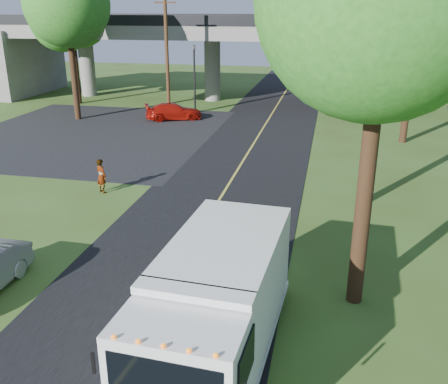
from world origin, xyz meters
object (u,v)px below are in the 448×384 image
(traffic_signal, at_px, (194,72))
(tree_left_far, at_px, (72,13))
(utility_pole, at_px, (167,55))
(red_sedan, at_px, (174,112))
(step_van, at_px, (217,303))
(tree_left_lot, at_px, (68,7))
(pedestrian, at_px, (101,176))

(traffic_signal, relative_size, tree_left_far, 0.53)
(traffic_signal, relative_size, utility_pole, 0.58)
(traffic_signal, height_order, red_sedan, traffic_signal)
(traffic_signal, xyz_separation_m, step_van, (8.20, -28.28, -1.67))
(tree_left_lot, height_order, red_sedan, tree_left_lot)
(traffic_signal, distance_m, tree_left_lot, 10.01)
(traffic_signal, xyz_separation_m, red_sedan, (-0.92, -2.67, -2.59))
(tree_left_far, distance_m, red_sedan, 12.83)
(red_sedan, bearing_deg, step_van, 175.07)
(traffic_signal, height_order, tree_left_lot, tree_left_lot)
(traffic_signal, relative_size, step_van, 0.76)
(tree_left_lot, xyz_separation_m, tree_left_far, (-3.00, 6.00, -0.45))
(utility_pole, relative_size, tree_left_lot, 0.86)
(step_van, bearing_deg, utility_pole, 113.74)
(tree_left_far, height_order, pedestrian, tree_left_far)
(tree_left_lot, relative_size, tree_left_far, 1.06)
(utility_pole, relative_size, step_van, 1.32)
(pedestrian, bearing_deg, step_van, 156.89)
(step_van, bearing_deg, tree_left_lot, 127.03)
(tree_left_lot, bearing_deg, step_van, -56.43)
(tree_left_lot, distance_m, red_sedan, 10.14)
(utility_pole, height_order, step_van, utility_pole)
(utility_pole, height_order, pedestrian, utility_pole)
(utility_pole, distance_m, step_van, 28.18)
(pedestrian, bearing_deg, tree_left_far, -30.79)
(pedestrian, bearing_deg, red_sedan, -54.81)
(tree_left_far, bearing_deg, traffic_signal, -9.65)
(tree_left_lot, distance_m, pedestrian, 17.87)
(tree_left_far, bearing_deg, step_van, -57.75)
(tree_left_lot, height_order, pedestrian, tree_left_lot)
(step_van, xyz_separation_m, pedestrian, (-7.61, 10.02, -0.75))
(step_van, bearing_deg, red_sedan, 113.08)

